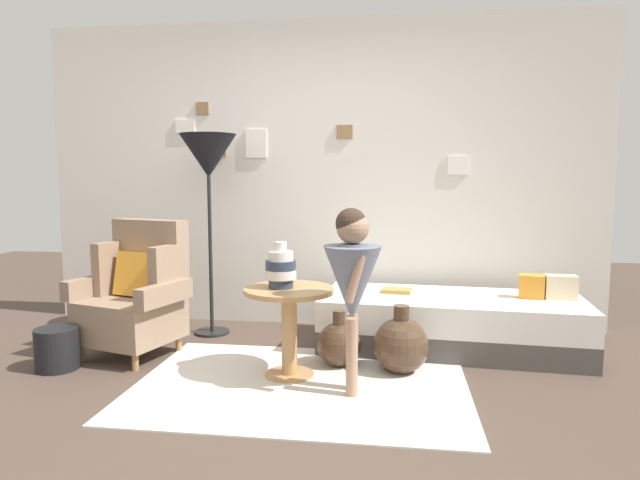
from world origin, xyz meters
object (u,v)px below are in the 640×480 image
(floor_lamp, at_px, (208,161))
(demijohn_far, at_px, (401,345))
(daybed, at_px, (451,323))
(side_table, at_px, (289,313))
(magazine_basket, at_px, (57,349))
(armchair, at_px, (137,294))
(book_on_daybed, at_px, (397,291))
(person_child, at_px, (352,277))
(demijohn_near, at_px, (339,344))
(vase_striped, at_px, (281,269))

(floor_lamp, distance_m, demijohn_far, 2.09)
(daybed, distance_m, side_table, 1.33)
(magazine_basket, bearing_deg, daybed, 16.99)
(armchair, relative_size, side_table, 1.67)
(daybed, xyz_separation_m, side_table, (-1.08, -0.73, 0.21))
(armchair, bearing_deg, book_on_daybed, 15.07)
(person_child, distance_m, demijohn_far, 0.72)
(armchair, height_order, demijohn_near, armchair)
(daybed, distance_m, person_child, 1.27)
(side_table, xyz_separation_m, demijohn_far, (0.71, 0.17, -0.23))
(person_child, height_order, book_on_daybed, person_child)
(person_child, bearing_deg, armchair, 161.24)
(floor_lamp, height_order, magazine_basket, floor_lamp)
(vase_striped, bearing_deg, armchair, 164.55)
(demijohn_near, relative_size, demijohn_far, 0.86)
(daybed, bearing_deg, magazine_basket, -163.01)
(side_table, height_order, demijohn_near, side_table)
(magazine_basket, bearing_deg, demijohn_near, 9.60)
(daybed, relative_size, demijohn_near, 5.08)
(armchair, relative_size, demijohn_far, 2.16)
(armchair, relative_size, book_on_daybed, 4.41)
(demijohn_near, bearing_deg, daybed, 32.10)
(person_child, bearing_deg, vase_striped, 153.84)
(floor_lamp, height_order, book_on_daybed, floor_lamp)
(armchair, bearing_deg, daybed, 10.47)
(magazine_basket, bearing_deg, armchair, 45.58)
(daybed, height_order, demijohn_far, demijohn_far)
(floor_lamp, bearing_deg, magazine_basket, -127.49)
(daybed, relative_size, side_table, 3.37)
(side_table, bearing_deg, demijohn_near, 38.97)
(vase_striped, xyz_separation_m, demijohn_far, (0.76, 0.17, -0.52))
(vase_striped, relative_size, floor_lamp, 0.18)
(armchair, bearing_deg, person_child, -18.76)
(side_table, relative_size, magazine_basket, 2.07)
(daybed, xyz_separation_m, floor_lamp, (-1.91, 0.16, 1.21))
(person_child, bearing_deg, book_on_daybed, 75.95)
(daybed, relative_size, floor_lamp, 1.20)
(daybed, height_order, demijohn_near, daybed)
(armchair, relative_size, magazine_basket, 3.46)
(armchair, distance_m, daybed, 2.32)
(floor_lamp, bearing_deg, book_on_daybed, -2.86)
(daybed, distance_m, demijohn_far, 0.68)
(armchair, height_order, vase_striped, armchair)
(daybed, relative_size, magazine_basket, 6.98)
(person_child, distance_m, magazine_basket, 2.07)
(floor_lamp, relative_size, person_child, 1.47)
(book_on_daybed, xyz_separation_m, demijohn_far, (0.03, -0.65, -0.23))
(book_on_daybed, distance_m, magazine_basket, 2.44)
(side_table, distance_m, person_child, 0.56)
(side_table, relative_size, demijohn_near, 1.50)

